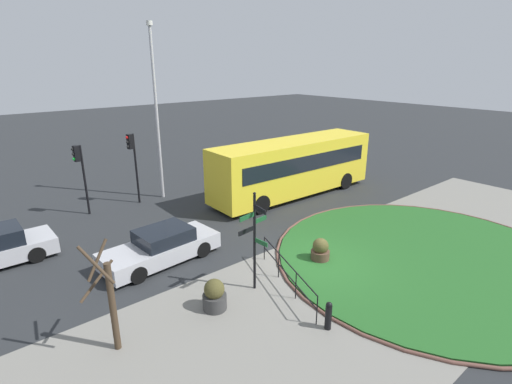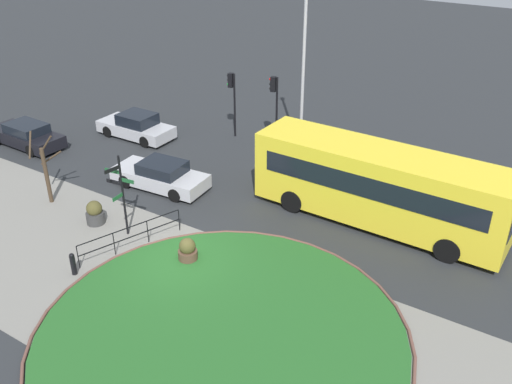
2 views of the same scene
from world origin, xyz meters
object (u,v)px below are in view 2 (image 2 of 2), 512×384
car_trailing (26,135)px  street_tree_bare (46,170)px  bollard_foreground (73,264)px  car_near_lane (136,127)px  planter_near_signpost (188,251)px  traffic_light_near (232,90)px  bus_yellow (379,185)px  planter_kerbside (95,213)px  traffic_light_far (274,96)px  car_far_lane (161,176)px  signpost_directional (121,190)px  lamppost_tall (304,59)px

car_trailing → street_tree_bare: size_ratio=1.42×
bollard_foreground → street_tree_bare: 6.08m
car_near_lane → planter_near_signpost: 12.60m
traffic_light_near → car_trailing: bearing=33.6°
bollard_foreground → traffic_light_near: size_ratio=0.25×
bus_yellow → planter_kerbside: (-9.79, -6.37, -1.26)m
traffic_light_far → car_far_lane: bearing=61.9°
car_near_lane → planter_kerbside: 9.23m
car_trailing → traffic_light_far: traffic_light_far is taller
signpost_directional → car_trailing: size_ratio=0.76×
car_far_lane → traffic_light_near: bearing=-88.4°
car_far_lane → street_tree_bare: street_tree_bare is taller
car_near_lane → car_trailing: car_near_lane is taller
car_near_lane → traffic_light_near: size_ratio=1.24×
bus_yellow → traffic_light_near: bearing=157.6°
car_far_lane → planter_near_signpost: bearing=135.8°
lamppost_tall → planter_kerbside: lamppost_tall is taller
bollard_foreground → planter_near_signpost: bearing=44.5°
car_near_lane → car_trailing: (-4.21, -4.06, -0.03)m
signpost_directional → traffic_light_far: traffic_light_far is taller
car_near_lane → lamppost_tall: lamppost_tall is taller
traffic_light_near → planter_kerbside: traffic_light_near is taller
signpost_directional → car_trailing: signpost_directional is taller
lamppost_tall → planter_near_signpost: lamppost_tall is taller
car_near_lane → planter_kerbside: (4.95, -7.78, -0.16)m
bollard_foreground → car_trailing: (-11.15, 6.64, 0.14)m
bus_yellow → lamppost_tall: size_ratio=1.12×
car_near_lane → planter_near_signpost: car_near_lane is taller
signpost_directional → car_far_lane: signpost_directional is taller
lamppost_tall → planter_near_signpost: 11.91m
car_trailing → car_far_lane: bearing=-177.3°
signpost_directional → bus_yellow: bearing=37.9°
traffic_light_far → traffic_light_near: bearing=-13.0°
bus_yellow → car_near_lane: bus_yellow is taller
traffic_light_far → lamppost_tall: lamppost_tall is taller
lamppost_tall → car_near_lane: bearing=-160.3°
bollard_foreground → lamppost_tall: lamppost_tall is taller
signpost_directional → street_tree_bare: bearing=177.5°
signpost_directional → planter_near_signpost: 3.63m
car_far_lane → planter_kerbside: (-0.17, -3.93, -0.13)m
lamppost_tall → street_tree_bare: (-6.83, -10.66, -3.44)m
bollard_foreground → lamppost_tall: bearing=82.7°
traffic_light_near → planter_near_signpost: 12.42m
car_near_lane → planter_kerbside: car_near_lane is taller
signpost_directional → traffic_light_far: 10.84m
car_near_lane → street_tree_bare: size_ratio=1.36×
bus_yellow → street_tree_bare: (-12.87, -6.13, -0.18)m
traffic_light_near → planter_near_signpost: (5.48, -10.92, -2.21)m
car_near_lane → traffic_light_near: traffic_light_near is taller
signpost_directional → bollard_foreground: signpost_directional is taller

